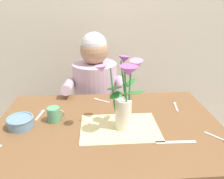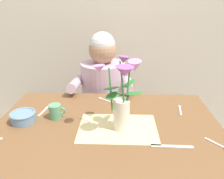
# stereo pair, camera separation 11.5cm
# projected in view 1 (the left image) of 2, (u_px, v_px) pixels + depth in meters

# --- Properties ---
(wood_panel_backdrop) EXTENTS (4.00, 0.10, 2.50)m
(wood_panel_backdrop) POSITION_uv_depth(u_px,v_px,m) (101.00, 11.00, 1.94)
(wood_panel_backdrop) COLOR beige
(wood_panel_backdrop) RESTS_ON ground_plane
(dining_table) EXTENTS (1.20, 0.80, 0.74)m
(dining_table) POSITION_uv_depth(u_px,v_px,m) (109.00, 139.00, 1.21)
(dining_table) COLOR brown
(dining_table) RESTS_ON ground_plane
(seated_person) EXTENTS (0.45, 0.47, 1.14)m
(seated_person) POSITION_uv_depth(u_px,v_px,m) (96.00, 103.00, 1.81)
(seated_person) COLOR #4C4C56
(seated_person) RESTS_ON ground_plane
(striped_placemat) EXTENTS (0.40, 0.28, 0.00)m
(striped_placemat) POSITION_uv_depth(u_px,v_px,m) (120.00, 128.00, 1.14)
(striped_placemat) COLOR beige
(striped_placemat) RESTS_ON dining_table
(flower_vase) EXTENTS (0.25, 0.23, 0.37)m
(flower_vase) POSITION_uv_depth(u_px,v_px,m) (124.00, 96.00, 1.07)
(flower_vase) COLOR silver
(flower_vase) RESTS_ON dining_table
(ceramic_bowl) EXTENTS (0.14, 0.14, 0.06)m
(ceramic_bowl) POSITION_uv_depth(u_px,v_px,m) (20.00, 122.00, 1.14)
(ceramic_bowl) COLOR #6689A8
(ceramic_bowl) RESTS_ON dining_table
(dinner_knife) EXTENTS (0.19, 0.02, 0.00)m
(dinner_knife) POSITION_uv_depth(u_px,v_px,m) (176.00, 142.00, 1.03)
(dinner_knife) COLOR silver
(dinner_knife) RESTS_ON dining_table
(tea_cup) EXTENTS (0.09, 0.07, 0.08)m
(tea_cup) POSITION_uv_depth(u_px,v_px,m) (54.00, 114.00, 1.19)
(tea_cup) COLOR #569970
(tea_cup) RESTS_ON dining_table
(spoon_0) EXTENTS (0.03, 0.12, 0.01)m
(spoon_0) POSITION_uv_depth(u_px,v_px,m) (175.00, 105.00, 1.37)
(spoon_0) COLOR silver
(spoon_0) RESTS_ON dining_table
(spoon_1) EXTENTS (0.11, 0.08, 0.01)m
(spoon_1) POSITION_uv_depth(u_px,v_px,m) (99.00, 100.00, 1.45)
(spoon_1) COLOR silver
(spoon_1) RESTS_ON dining_table
(spoon_2) EXTENTS (0.09, 0.10, 0.01)m
(spoon_2) POSITION_uv_depth(u_px,v_px,m) (221.00, 139.00, 1.05)
(spoon_2) COLOR silver
(spoon_2) RESTS_ON dining_table
(spoon_3) EXTENTS (0.04, 0.12, 0.01)m
(spoon_3) POSITION_uv_depth(u_px,v_px,m) (41.00, 113.00, 1.28)
(spoon_3) COLOR silver
(spoon_3) RESTS_ON dining_table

